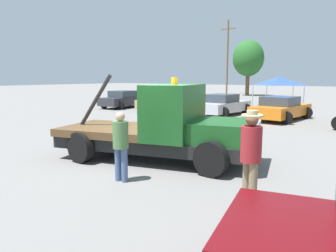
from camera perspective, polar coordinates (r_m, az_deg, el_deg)
name	(u,v)px	position (r m, az deg, el deg)	size (l,w,h in m)	color
ground_plane	(155,159)	(9.78, -2.37, -5.83)	(160.00, 160.00, 0.00)	slate
tow_truck	(166,129)	(9.46, -0.41, -0.47)	(6.12, 3.62, 2.51)	black
person_near_truck	(251,150)	(6.32, 14.25, -4.11)	(0.41, 0.41, 1.83)	#847051
person_at_hood	(121,142)	(7.65, -8.24, -2.72)	(0.36, 0.36, 1.64)	#475B84
parked_car_charcoal	(124,99)	(26.01, -7.60, 4.61)	(2.47, 4.34, 1.34)	#2D2D33
parked_car_tan	(163,102)	(23.53, -0.81, 4.27)	(2.60, 4.36, 1.34)	tan
parked_car_silver	(222,105)	(21.02, 9.45, 3.63)	(2.52, 4.41, 1.34)	#B7B7BC
parked_car_orange	(281,109)	(19.47, 19.05, 2.89)	(2.70, 4.61, 1.34)	orange
canopy_tent_blue	(279,81)	(28.16, 18.80, 7.42)	(3.21, 3.21, 2.40)	#9E9EA3
tree_center	(248,58)	(43.32, 13.81, 11.35)	(3.89, 3.89, 6.96)	brown
traffic_cone	(254,136)	(12.57, 14.79, -1.68)	(0.40, 0.40, 0.55)	black
utility_pole	(227,55)	(47.48, 10.32, 12.01)	(2.20, 0.24, 10.14)	brown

